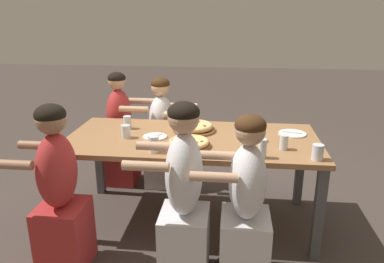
# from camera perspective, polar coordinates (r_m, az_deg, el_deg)

# --- Properties ---
(ground_plane) EXTENTS (18.00, 18.00, 0.00)m
(ground_plane) POSITION_cam_1_polar(r_m,az_deg,el_deg) (3.36, -0.00, -13.28)
(ground_plane) COLOR #423833
(ground_plane) RESTS_ON ground
(dining_table) EXTENTS (2.04, 0.94, 0.76)m
(dining_table) POSITION_cam_1_polar(r_m,az_deg,el_deg) (3.06, -0.00, -2.30)
(dining_table) COLOR #996B42
(dining_table) RESTS_ON ground
(pizza_board_main) EXTENTS (0.37, 0.37, 0.06)m
(pizza_board_main) POSITION_cam_1_polar(r_m,az_deg,el_deg) (3.19, 0.31, 0.65)
(pizza_board_main) COLOR brown
(pizza_board_main) RESTS_ON dining_table
(pizza_board_second) EXTENTS (0.33, 0.33, 0.05)m
(pizza_board_second) POSITION_cam_1_polar(r_m,az_deg,el_deg) (2.83, -0.42, -1.78)
(pizza_board_second) COLOR brown
(pizza_board_second) RESTS_ON dining_table
(empty_plate_a) EXTENTS (0.23, 0.23, 0.02)m
(empty_plate_a) POSITION_cam_1_polar(r_m,az_deg,el_deg) (3.22, 15.04, -0.31)
(empty_plate_a) COLOR white
(empty_plate_a) RESTS_ON dining_table
(empty_plate_b) EXTENTS (0.20, 0.20, 0.02)m
(empty_plate_b) POSITION_cam_1_polar(r_m,az_deg,el_deg) (3.05, -5.67, -0.80)
(empty_plate_b) COLOR white
(empty_plate_b) RESTS_ON dining_table
(cocktail_glass_blue) EXTENTS (0.07, 0.07, 0.12)m
(cocktail_glass_blue) POSITION_cam_1_polar(r_m,az_deg,el_deg) (3.31, 9.63, 1.21)
(cocktail_glass_blue) COLOR silver
(cocktail_glass_blue) RESTS_ON dining_table
(drinking_glass_a) EXTENTS (0.06, 0.06, 0.11)m
(drinking_glass_a) POSITION_cam_1_polar(r_m,az_deg,el_deg) (2.84, 13.80, -1.74)
(drinking_glass_a) COLOR silver
(drinking_glass_a) RESTS_ON dining_table
(drinking_glass_b) EXTENTS (0.08, 0.08, 0.11)m
(drinking_glass_b) POSITION_cam_1_polar(r_m,az_deg,el_deg) (2.72, 18.59, -3.15)
(drinking_glass_b) COLOR silver
(drinking_glass_b) RESTS_ON dining_table
(drinking_glass_c) EXTENTS (0.07, 0.07, 0.11)m
(drinking_glass_c) POSITION_cam_1_polar(r_m,az_deg,el_deg) (3.29, -9.80, 1.25)
(drinking_glass_c) COLOR silver
(drinking_glass_c) RESTS_ON dining_table
(drinking_glass_d) EXTENTS (0.06, 0.06, 0.14)m
(drinking_glass_d) POSITION_cam_1_polar(r_m,az_deg,el_deg) (2.65, 10.66, -2.77)
(drinking_glass_d) COLOR silver
(drinking_glass_d) RESTS_ON dining_table
(drinking_glass_e) EXTENTS (0.07, 0.07, 0.12)m
(drinking_glass_e) POSITION_cam_1_polar(r_m,az_deg,el_deg) (2.72, -5.85, -2.10)
(drinking_glass_e) COLOR silver
(drinking_glass_e) RESTS_ON dining_table
(drinking_glass_f) EXTENTS (0.07, 0.07, 0.13)m
(drinking_glass_f) POSITION_cam_1_polar(r_m,az_deg,el_deg) (3.07, 7.73, 0.38)
(drinking_glass_f) COLOR silver
(drinking_glass_f) RESTS_ON dining_table
(drinking_glass_g) EXTENTS (0.08, 0.08, 0.12)m
(drinking_glass_g) POSITION_cam_1_polar(r_m,az_deg,el_deg) (2.98, 9.53, -0.50)
(drinking_glass_g) COLOR silver
(drinking_glass_g) RESTS_ON dining_table
(drinking_glass_h) EXTENTS (0.08, 0.08, 0.11)m
(drinking_glass_h) POSITION_cam_1_polar(r_m,az_deg,el_deg) (3.06, -10.05, -0.13)
(drinking_glass_h) COLOR silver
(drinking_glass_h) RESTS_ON dining_table
(diner_far_midleft) EXTENTS (0.51, 0.40, 1.13)m
(diner_far_midleft) POSITION_cam_1_polar(r_m,az_deg,el_deg) (3.82, -4.57, -0.90)
(diner_far_midleft) COLOR silver
(diner_far_midleft) RESTS_ON ground
(diner_near_midright) EXTENTS (0.51, 0.40, 1.16)m
(diner_near_midright) POSITION_cam_1_polar(r_m,az_deg,el_deg) (2.49, 8.17, -11.57)
(diner_near_midright) COLOR silver
(diner_near_midright) RESTS_ON ground
(diner_far_left) EXTENTS (0.51, 0.40, 1.17)m
(diner_far_left) POSITION_cam_1_polar(r_m,az_deg,el_deg) (3.92, -10.84, -0.42)
(diner_far_left) COLOR #B22D2D
(diner_far_left) RESTS_ON ground
(diner_near_center) EXTENTS (0.51, 0.40, 1.23)m
(diner_near_center) POSITION_cam_1_polar(r_m,az_deg,el_deg) (2.48, -1.28, -10.44)
(diner_near_center) COLOR silver
(diner_near_center) RESTS_ON ground
(diner_near_left) EXTENTS (0.51, 0.40, 1.19)m
(diner_near_left) POSITION_cam_1_polar(r_m,az_deg,el_deg) (2.73, -19.53, -9.25)
(diner_near_left) COLOR #B22D2D
(diner_near_left) RESTS_ON ground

